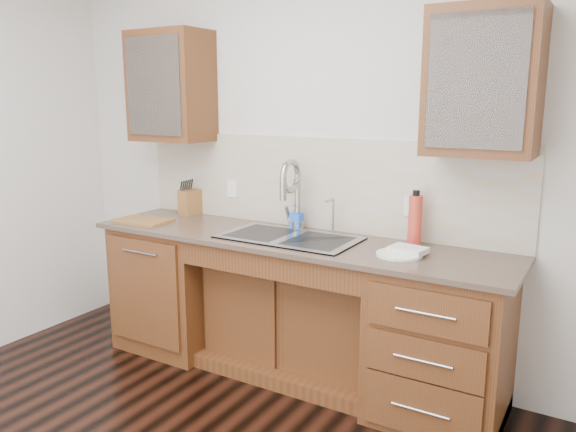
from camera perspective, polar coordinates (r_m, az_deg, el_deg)
The scene contains 23 objects.
wall_back at distance 3.68m, azimuth 3.19°, elevation 5.68°, with size 4.00×0.10×2.70m, color silver.
base_cabinet_left at distance 4.12m, azimuth -11.24°, elevation -6.85°, with size 0.70×0.62×0.88m, color #593014.
base_cabinet_center at distance 3.69m, azimuth 1.04°, elevation -10.34°, with size 1.20×0.44×0.70m, color #593014.
base_cabinet_right at distance 3.25m, azimuth 15.30°, elevation -12.24°, with size 0.70×0.62×0.88m, color #593014.
countertop at distance 3.43m, azimuth 0.21°, elevation -2.46°, with size 2.70×0.65×0.03m, color #84705B.
backsplash at distance 3.64m, azimuth 2.72°, elevation 3.33°, with size 2.70×0.02×0.59m, color beige.
sink at distance 3.44m, azimuth 0.08°, elevation -3.64°, with size 0.84×0.46×0.19m, color #9E9EA5.
faucet at distance 3.61m, azimuth 0.98°, elevation 1.72°, with size 0.04×0.04×0.40m, color #999993.
filter_tap at distance 3.52m, azimuth 4.60°, elevation 0.09°, with size 0.02×0.02×0.24m, color #999993.
upper_cabinet_left at distance 4.08m, azimuth -11.78°, elevation 12.74°, with size 0.55×0.34×0.75m, color #593014.
upper_cabinet_right at distance 3.09m, azimuth 19.26°, elevation 12.72°, with size 0.55×0.34×0.75m, color #593014.
outlet_left at distance 3.99m, azimuth -5.67°, elevation 2.78°, with size 0.08×0.01×0.12m, color white.
outlet_right at distance 3.39m, azimuth 12.34°, elevation 0.98°, with size 0.08×0.01×0.12m, color white.
soap_bottle at distance 3.63m, azimuth 0.90°, elevation -0.15°, with size 0.07×0.07×0.16m, color blue.
water_bottle at distance 3.29m, azimuth 12.78°, elevation -0.48°, with size 0.08×0.08×0.29m, color red.
plate at distance 3.10m, azimuth 11.23°, elevation -3.85°, with size 0.25×0.25×0.01m, color white.
dish_towel at distance 3.11m, azimuth 12.10°, elevation -3.37°, with size 0.19×0.14×0.03m, color silver.
knife_block at distance 4.17m, azimuth -9.86°, elevation 1.40°, with size 0.10×0.17×0.18m, color brown.
cutting_board at distance 3.99m, azimuth -14.48°, elevation -0.47°, with size 0.36×0.25×0.02m, color #9F6846.
cup_left_a at distance 4.13m, azimuth -12.54°, elevation 12.02°, with size 0.13×0.13×0.10m, color silver.
cup_left_b at distance 4.05m, azimuth -11.24°, elevation 12.06°, with size 0.11×0.11×0.10m, color white.
cup_right_a at distance 3.12m, azimuth 17.25°, elevation 11.97°, with size 0.14×0.14×0.11m, color white.
cup_right_b at distance 3.07m, azimuth 21.38°, elevation 11.66°, with size 0.11×0.11×0.10m, color white.
Camera 1 is at (1.68, -1.45, 1.74)m, focal length 35.00 mm.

